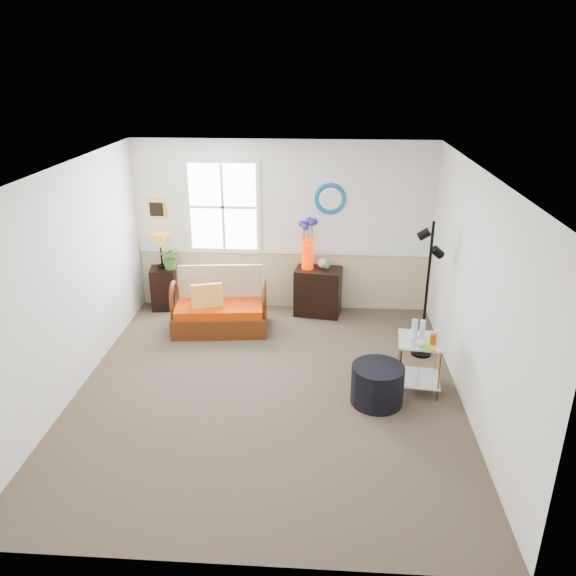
# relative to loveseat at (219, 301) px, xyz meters

# --- Properties ---
(floor) EXTENTS (4.50, 5.00, 0.01)m
(floor) POSITION_rel_loveseat_xyz_m (0.85, -1.59, -0.44)
(floor) COLOR brown
(floor) RESTS_ON ground
(ceiling) EXTENTS (4.50, 5.00, 0.01)m
(ceiling) POSITION_rel_loveseat_xyz_m (0.85, -1.59, 2.16)
(ceiling) COLOR white
(ceiling) RESTS_ON walls
(walls) EXTENTS (4.51, 5.01, 2.60)m
(walls) POSITION_rel_loveseat_xyz_m (0.85, -1.59, 0.86)
(walls) COLOR white
(walls) RESTS_ON floor
(wainscot) EXTENTS (4.46, 0.02, 0.90)m
(wainscot) POSITION_rel_loveseat_xyz_m (0.85, 0.89, 0.01)
(wainscot) COLOR tan
(wainscot) RESTS_ON walls
(chair_rail) EXTENTS (4.46, 0.04, 0.06)m
(chair_rail) POSITION_rel_loveseat_xyz_m (0.85, 0.88, 0.48)
(chair_rail) COLOR white
(chair_rail) RESTS_ON walls
(window) EXTENTS (1.14, 0.06, 1.44)m
(window) POSITION_rel_loveseat_xyz_m (-0.05, 0.88, 1.16)
(window) COLOR white
(window) RESTS_ON walls
(picture) EXTENTS (0.28, 0.03, 0.28)m
(picture) POSITION_rel_loveseat_xyz_m (-1.07, 0.89, 1.11)
(picture) COLOR gold
(picture) RESTS_ON walls
(mirror) EXTENTS (0.47, 0.07, 0.47)m
(mirror) POSITION_rel_loveseat_xyz_m (1.55, 0.89, 1.31)
(mirror) COLOR #1373A9
(mirror) RESTS_ON walls
(loveseat) EXTENTS (1.40, 0.89, 0.87)m
(loveseat) POSITION_rel_loveseat_xyz_m (0.00, 0.00, 0.00)
(loveseat) COLOR #472510
(loveseat) RESTS_ON floor
(throw_pillow) EXTENTS (0.46, 0.23, 0.44)m
(throw_pillow) POSITION_rel_loveseat_xyz_m (-0.15, -0.10, 0.07)
(throw_pillow) COLOR orange
(throw_pillow) RESTS_ON loveseat
(lamp_stand) EXTENTS (0.43, 0.43, 0.66)m
(lamp_stand) POSITION_rel_loveseat_xyz_m (-1.01, 0.71, -0.11)
(lamp_stand) COLOR black
(lamp_stand) RESTS_ON floor
(table_lamp) EXTENTS (0.40, 0.40, 0.55)m
(table_lamp) POSITION_rel_loveseat_xyz_m (-1.02, 0.73, 0.50)
(table_lamp) COLOR #B88A25
(table_lamp) RESTS_ON lamp_stand
(potted_plant) EXTENTS (0.35, 0.39, 0.29)m
(potted_plant) POSITION_rel_loveseat_xyz_m (-0.86, 0.69, 0.37)
(potted_plant) COLOR #396D2C
(potted_plant) RESTS_ON lamp_stand
(cabinet) EXTENTS (0.74, 0.53, 0.73)m
(cabinet) POSITION_rel_loveseat_xyz_m (1.40, 0.64, -0.07)
(cabinet) COLOR black
(cabinet) RESTS_ON floor
(flower_vase) EXTENTS (0.23, 0.23, 0.77)m
(flower_vase) POSITION_rel_loveseat_xyz_m (1.23, 0.67, 0.68)
(flower_vase) COLOR red
(flower_vase) RESTS_ON cabinet
(side_table) EXTENTS (0.57, 0.57, 0.66)m
(side_table) POSITION_rel_loveseat_xyz_m (2.62, -1.45, -0.11)
(side_table) COLOR #A27033
(side_table) RESTS_ON floor
(tabletop_items) EXTENTS (0.42, 0.42, 0.23)m
(tabletop_items) POSITION_rel_loveseat_xyz_m (2.64, -1.50, 0.33)
(tabletop_items) COLOR silver
(tabletop_items) RESTS_ON side_table
(floor_lamp) EXTENTS (0.31, 0.31, 1.83)m
(floor_lamp) POSITION_rel_loveseat_xyz_m (2.80, -0.57, 0.48)
(floor_lamp) COLOR black
(floor_lamp) RESTS_ON floor
(ottoman) EXTENTS (0.61, 0.61, 0.46)m
(ottoman) POSITION_rel_loveseat_xyz_m (2.12, -1.75, -0.21)
(ottoman) COLOR black
(ottoman) RESTS_ON floor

